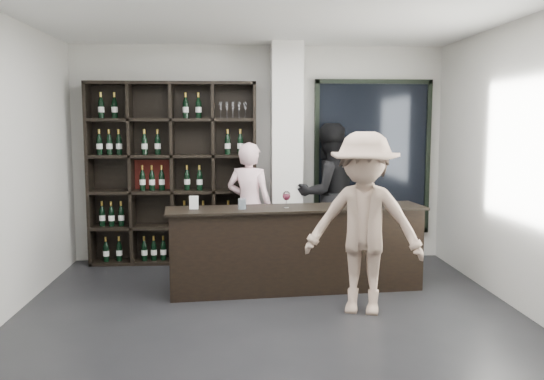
{
  "coord_description": "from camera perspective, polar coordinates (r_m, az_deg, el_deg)",
  "views": [
    {
      "loc": [
        -0.32,
        -5.08,
        1.88
      ],
      "look_at": [
        0.07,
        1.1,
        1.15
      ],
      "focal_mm": 38.0,
      "sensor_mm": 36.0,
      "label": 1
    }
  ],
  "objects": [
    {
      "name": "wine_glass",
      "position": [
        6.3,
        1.44,
        -0.86
      ],
      "size": [
        0.11,
        0.11,
        0.21
      ],
      "primitive_type": null,
      "rotation": [
        0.0,
        0.0,
        -0.33
      ],
      "color": "white",
      "rests_on": "tasting_counter"
    },
    {
      "name": "napkin_stack",
      "position": [
        6.51,
        9.77,
        -1.54
      ],
      "size": [
        0.14,
        0.14,
        0.02
      ],
      "primitive_type": "cube",
      "rotation": [
        0.0,
        0.0,
        -0.21
      ],
      "color": "white",
      "rests_on": "tasting_counter"
    },
    {
      "name": "card_stand",
      "position": [
        6.28,
        -7.75,
        -1.25
      ],
      "size": [
        0.09,
        0.05,
        0.14
      ],
      "primitive_type": "cube",
      "rotation": [
        0.0,
        0.0,
        -0.01
      ],
      "color": "white",
      "rests_on": "tasting_counter"
    },
    {
      "name": "taster_black",
      "position": [
        7.64,
        5.53,
        -0.4
      ],
      "size": [
        1.09,
        0.97,
        1.86
      ],
      "primitive_type": "imported",
      "rotation": [
        0.0,
        0.0,
        3.49
      ],
      "color": "black",
      "rests_on": "floor"
    },
    {
      "name": "glass_panel",
      "position": [
        8.0,
        9.9,
        3.22
      ],
      "size": [
        1.6,
        0.08,
        2.1
      ],
      "color": "black",
      "rests_on": "floor"
    },
    {
      "name": "floor",
      "position": [
        5.43,
        -0.03,
        -13.56
      ],
      "size": [
        5.0,
        5.5,
        0.01
      ],
      "primitive_type": "cube",
      "color": "black",
      "rests_on": "ground"
    },
    {
      "name": "wine_shelf",
      "position": [
        7.72,
        -9.79,
        1.61
      ],
      "size": [
        2.2,
        0.35,
        2.4
      ],
      "primitive_type": null,
      "color": "black",
      "rests_on": "floor"
    },
    {
      "name": "taster_pink",
      "position": [
        7.35,
        -2.27,
        -1.59
      ],
      "size": [
        0.69,
        0.58,
        1.63
      ],
      "primitive_type": "imported",
      "rotation": [
        0.0,
        0.0,
        2.77
      ],
      "color": "#FDCBD2",
      "rests_on": "floor"
    },
    {
      "name": "spit_cup",
      "position": [
        6.23,
        -2.97,
        -1.38
      ],
      "size": [
        0.11,
        0.11,
        0.11
      ],
      "primitive_type": "cylinder",
      "rotation": [
        0.0,
        0.0,
        -0.41
      ],
      "color": "#99AAB8",
      "rests_on": "tasting_counter"
    },
    {
      "name": "customer",
      "position": [
        5.7,
        9.07,
        -3.28
      ],
      "size": [
        1.31,
        1.0,
        1.79
      ],
      "primitive_type": "imported",
      "rotation": [
        0.0,
        0.0,
        -0.32
      ],
      "color": "gray",
      "rests_on": "floor"
    },
    {
      "name": "tasting_counter",
      "position": [
        6.46,
        2.42,
        -5.82
      ],
      "size": [
        2.87,
        0.6,
        0.94
      ],
      "rotation": [
        0.0,
        0.0,
        0.1
      ],
      "color": "black",
      "rests_on": "floor"
    },
    {
      "name": "structural_column",
      "position": [
        7.59,
        1.44,
        3.51
      ],
      "size": [
        0.4,
        0.4,
        2.9
      ],
      "primitive_type": "cube",
      "color": "silver",
      "rests_on": "floor"
    }
  ]
}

